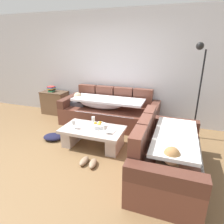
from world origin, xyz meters
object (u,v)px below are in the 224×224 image
at_px(couch_along_wall, 108,111).
at_px(wine_glass_near_right, 105,128).
at_px(side_cabinet, 55,103).
at_px(fruit_bowl, 99,125).
at_px(crumpled_garment, 53,137).
at_px(pair_of_shoes, 88,162).
at_px(wine_glass_near_left, 74,123).
at_px(book_stack_on_cabinet, 52,89).
at_px(couch_near_window, 167,155).
at_px(open_magazine, 108,130).
at_px(wine_glass_far_back, 93,119).
at_px(coffee_table, 93,135).
at_px(floor_lamp, 197,87).

height_order(couch_along_wall, wine_glass_near_right, couch_along_wall).
xyz_separation_m(wine_glass_near_right, side_cabinet, (-2.14, 1.49, -0.17)).
relative_size(fruit_bowl, crumpled_garment, 0.70).
relative_size(pair_of_shoes, crumpled_garment, 0.80).
bearing_deg(wine_glass_near_left, book_stack_on_cabinet, 136.45).
distance_m(fruit_bowl, pair_of_shoes, 0.79).
bearing_deg(pair_of_shoes, crumpled_garment, 153.21).
bearing_deg(crumpled_garment, couch_near_window, -8.87).
distance_m(open_magazine, crumpled_garment, 1.28).
bearing_deg(side_cabinet, pair_of_shoes, -44.18).
distance_m(wine_glass_far_back, book_stack_on_cabinet, 2.19).
bearing_deg(coffee_table, wine_glass_near_right, -22.53).
xyz_separation_m(fruit_bowl, wine_glass_near_left, (-0.43, -0.21, 0.08)).
distance_m(wine_glass_far_back, open_magazine, 0.44).
relative_size(wine_glass_near_left, wine_glass_far_back, 1.00).
bearing_deg(coffee_table, pair_of_shoes, -72.28).
height_order(couch_near_window, wine_glass_near_right, couch_near_window).
bearing_deg(wine_glass_near_right, couch_along_wall, 108.48).
bearing_deg(crumpled_garment, wine_glass_far_back, 14.72).
bearing_deg(crumpled_garment, pair_of_shoes, -26.79).
distance_m(wine_glass_near_left, crumpled_garment, 0.73).
distance_m(couch_near_window, wine_glass_near_right, 1.16).
xyz_separation_m(wine_glass_near_left, open_magazine, (0.66, 0.13, -0.11)).
relative_size(couch_along_wall, coffee_table, 1.97).
height_order(coffee_table, fruit_bowl, fruit_bowl).
height_order(fruit_bowl, pair_of_shoes, fruit_bowl).
height_order(couch_along_wall, fruit_bowl, couch_along_wall).
bearing_deg(coffee_table, crumpled_garment, -177.26).
relative_size(couch_along_wall, wine_glass_near_right, 14.23).
distance_m(wine_glass_far_back, side_cabinet, 2.13).
height_order(couch_near_window, coffee_table, couch_near_window).
bearing_deg(couch_along_wall, wine_glass_near_left, -100.04).
bearing_deg(fruit_bowl, crumpled_garment, -172.72).
height_order(wine_glass_near_right, pair_of_shoes, wine_glass_near_right).
height_order(floor_lamp, crumpled_garment, floor_lamp).
height_order(fruit_bowl, floor_lamp, floor_lamp).
relative_size(couch_along_wall, open_magazine, 8.43).
distance_m(fruit_bowl, wine_glass_far_back, 0.20).
bearing_deg(wine_glass_near_right, wine_glass_far_back, 140.59).
bearing_deg(fruit_bowl, wine_glass_far_back, 148.64).
height_order(open_magazine, pair_of_shoes, open_magazine).
bearing_deg(wine_glass_near_right, wine_glass_near_left, 179.37).
distance_m(wine_glass_near_left, pair_of_shoes, 0.84).
distance_m(wine_glass_near_right, open_magazine, 0.18).
bearing_deg(couch_near_window, pair_of_shoes, 98.92).
height_order(side_cabinet, floor_lamp, floor_lamp).
height_order(couch_near_window, floor_lamp, floor_lamp).
relative_size(fruit_bowl, wine_glass_far_back, 1.69).
height_order(wine_glass_near_right, book_stack_on_cabinet, book_stack_on_cabinet).
bearing_deg(book_stack_on_cabinet, coffee_table, -35.68).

